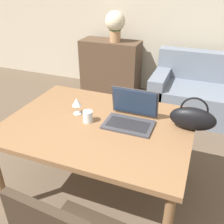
{
  "coord_description": "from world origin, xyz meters",
  "views": [
    {
      "loc": [
        0.6,
        -0.7,
        1.75
      ],
      "look_at": [
        0.01,
        0.81,
        0.85
      ],
      "focal_mm": 40.0,
      "sensor_mm": 36.0,
      "label": 1
    }
  ],
  "objects_px": {
    "laptop": "(131,114)",
    "flower_vase": "(115,24)",
    "drinking_glass": "(88,116)",
    "handbag": "(193,118)",
    "wine_glass": "(77,103)",
    "couch": "(217,97)"
  },
  "relations": [
    {
      "from": "laptop",
      "to": "flower_vase",
      "type": "bearing_deg",
      "value": 114.07
    },
    {
      "from": "drinking_glass",
      "to": "handbag",
      "type": "height_order",
      "value": "handbag"
    },
    {
      "from": "handbag",
      "to": "flower_vase",
      "type": "xyz_separation_m",
      "value": [
        -1.32,
        1.89,
        0.29
      ]
    },
    {
      "from": "wine_glass",
      "to": "laptop",
      "type": "bearing_deg",
      "value": 5.24
    },
    {
      "from": "laptop",
      "to": "drinking_glass",
      "type": "bearing_deg",
      "value": -158.81
    },
    {
      "from": "couch",
      "to": "laptop",
      "type": "distance_m",
      "value": 1.94
    },
    {
      "from": "wine_glass",
      "to": "handbag",
      "type": "xyz_separation_m",
      "value": [
        0.9,
        0.1,
        -0.01
      ]
    },
    {
      "from": "wine_glass",
      "to": "handbag",
      "type": "distance_m",
      "value": 0.91
    },
    {
      "from": "drinking_glass",
      "to": "flower_vase",
      "type": "relative_size",
      "value": 0.2
    },
    {
      "from": "handbag",
      "to": "laptop",
      "type": "bearing_deg",
      "value": -172.72
    },
    {
      "from": "laptop",
      "to": "drinking_glass",
      "type": "xyz_separation_m",
      "value": [
        -0.32,
        -0.12,
        -0.02
      ]
    },
    {
      "from": "couch",
      "to": "drinking_glass",
      "type": "relative_size",
      "value": 19.5
    },
    {
      "from": "laptop",
      "to": "handbag",
      "type": "xyz_separation_m",
      "value": [
        0.45,
        0.06,
        0.03
      ]
    },
    {
      "from": "drinking_glass",
      "to": "wine_glass",
      "type": "relative_size",
      "value": 0.64
    },
    {
      "from": "couch",
      "to": "drinking_glass",
      "type": "xyz_separation_m",
      "value": [
        -1.01,
        -1.86,
        0.49
      ]
    },
    {
      "from": "couch",
      "to": "wine_glass",
      "type": "bearing_deg",
      "value": -122.92
    },
    {
      "from": "laptop",
      "to": "handbag",
      "type": "relative_size",
      "value": 1.12
    },
    {
      "from": "couch",
      "to": "flower_vase",
      "type": "relative_size",
      "value": 3.94
    },
    {
      "from": "couch",
      "to": "laptop",
      "type": "relative_size",
      "value": 4.67
    },
    {
      "from": "drinking_glass",
      "to": "handbag",
      "type": "xyz_separation_m",
      "value": [
        0.77,
        0.18,
        0.05
      ]
    },
    {
      "from": "laptop",
      "to": "wine_glass",
      "type": "height_order",
      "value": "laptop"
    },
    {
      "from": "couch",
      "to": "handbag",
      "type": "height_order",
      "value": "handbag"
    }
  ]
}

